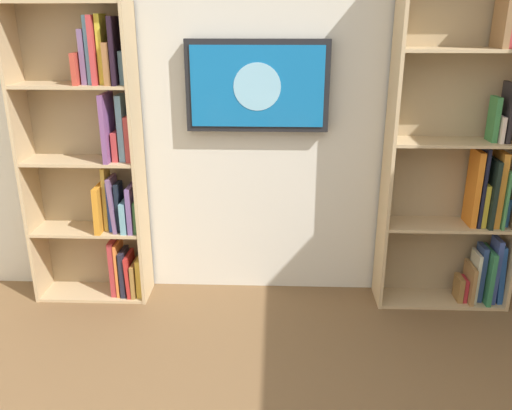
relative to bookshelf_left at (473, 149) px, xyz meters
name	(u,v)px	position (x,y,z in m)	size (l,w,h in m)	color
wall_back	(267,100)	(1.31, -0.17, 0.28)	(4.52, 0.06, 2.70)	silver
bookshelf_left	(473,149)	(0.00, 0.00, 0.00)	(0.86, 0.28, 2.24)	tan
bookshelf_right	(97,163)	(2.42, 0.00, -0.12)	(0.76, 0.28, 1.95)	tan
wall_mounted_tv	(257,86)	(1.37, -0.08, 0.37)	(0.91, 0.07, 0.57)	black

